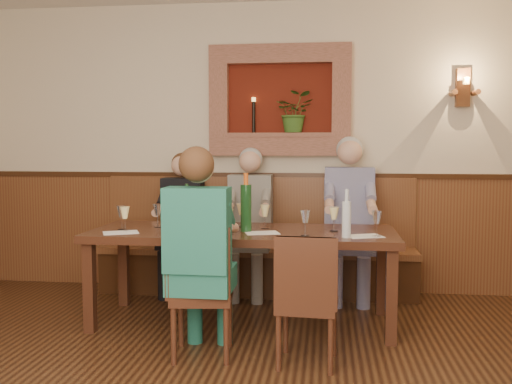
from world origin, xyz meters
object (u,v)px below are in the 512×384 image
at_px(person_bench_right, 349,232).
at_px(water_bottle, 346,218).
at_px(chair_near_left, 202,318).
at_px(chair_near_right, 307,327).
at_px(person_chair_front, 201,272).
at_px(person_bench_left, 181,236).
at_px(wine_bottle_green_a, 246,207).
at_px(wine_bottle_green_b, 187,210).
at_px(bench, 257,259).
at_px(spittoon_bucket, 212,216).
at_px(dining_table, 243,239).
at_px(person_bench_mid, 249,235).

height_order(person_bench_right, water_bottle, person_bench_right).
distance_m(chair_near_left, chair_near_right, 0.71).
bearing_deg(chair_near_right, person_chair_front, -178.44).
bearing_deg(water_bottle, person_bench_left, 144.00).
height_order(wine_bottle_green_a, wine_bottle_green_b, wine_bottle_green_a).
height_order(chair_near_left, person_bench_left, person_bench_left).
relative_size(bench, person_chair_front, 2.12).
distance_m(person_bench_right, person_chair_front, 1.92).
xyz_separation_m(spittoon_bucket, wine_bottle_green_a, (0.27, -0.03, 0.08)).
height_order(chair_near_left, water_bottle, water_bottle).
distance_m(person_chair_front, water_bottle, 1.14).
bearing_deg(chair_near_left, wine_bottle_green_b, 104.08).
height_order(person_bench_right, spittoon_bucket, person_bench_right).
distance_m(person_chair_front, wine_bottle_green_a, 0.82).
xyz_separation_m(dining_table, person_chair_front, (-0.17, -0.78, -0.09)).
bearing_deg(person_chair_front, person_bench_right, 57.33).
bearing_deg(wine_bottle_green_b, wine_bottle_green_a, -11.92).
bearing_deg(wine_bottle_green_b, dining_table, -4.41).
height_order(chair_near_right, person_chair_front, person_chair_front).
xyz_separation_m(person_bench_right, wine_bottle_green_b, (-1.33, -0.80, 0.27)).
xyz_separation_m(bench, person_bench_left, (-0.72, -0.10, 0.23)).
bearing_deg(chair_near_right, person_bench_right, 82.82).
distance_m(chair_near_left, wine_bottle_green_b, 1.05).
bearing_deg(person_bench_mid, person_bench_left, 179.85).
bearing_deg(person_bench_right, wine_bottle_green_a, -132.57).
distance_m(dining_table, person_bench_right, 1.20).
xyz_separation_m(person_bench_mid, wine_bottle_green_b, (-0.40, -0.80, 0.32)).
xyz_separation_m(chair_near_left, water_bottle, (0.97, 0.49, 0.63)).
bearing_deg(person_bench_mid, bench, 60.28).
height_order(bench, person_bench_right, person_bench_right).
bearing_deg(chair_near_right, wine_bottle_green_b, 143.86).
bearing_deg(dining_table, wine_bottle_green_b, 175.59).
bearing_deg(wine_bottle_green_a, wine_bottle_green_b, 168.08).
xyz_separation_m(person_bench_right, water_bottle, (-0.06, -1.10, 0.27)).
xyz_separation_m(person_bench_mid, spittoon_bucket, (-0.18, -0.87, 0.28)).
xyz_separation_m(wine_bottle_green_b, water_bottle, (1.26, -0.30, -0.00)).
height_order(person_bench_left, person_chair_front, person_chair_front).
distance_m(dining_table, person_bench_left, 1.11).
distance_m(dining_table, chair_near_right, 1.06).
relative_size(chair_near_right, wine_bottle_green_a, 1.89).
xyz_separation_m(chair_near_left, person_bench_mid, (0.11, 1.59, 0.31)).
xyz_separation_m(person_chair_front, wine_bottle_green_a, (0.20, 0.71, 0.36)).
distance_m(chair_near_right, person_chair_front, 0.78).
height_order(chair_near_right, water_bottle, water_bottle).
distance_m(person_bench_left, wine_bottle_green_a, 1.25).
distance_m(chair_near_right, wine_bottle_green_b, 1.46).
height_order(bench, person_bench_mid, person_bench_mid).
bearing_deg(person_chair_front, water_bottle, 27.75).
xyz_separation_m(dining_table, bench, (0.00, 0.94, -0.35)).
relative_size(chair_near_left, spittoon_bucket, 4.04).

